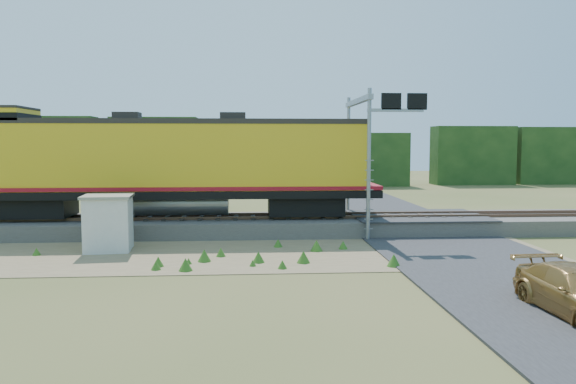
{
  "coord_description": "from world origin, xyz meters",
  "views": [
    {
      "loc": [
        -1.96,
        -23.27,
        4.7
      ],
      "look_at": [
        -0.17,
        3.0,
        2.4
      ],
      "focal_mm": 35.0,
      "sensor_mm": 36.0,
      "label": 1
    }
  ],
  "objects": [
    {
      "name": "ballast",
      "position": [
        0.0,
        6.0,
        0.4
      ],
      "size": [
        70.0,
        5.0,
        0.8
      ],
      "primitive_type": "cube",
      "color": "slate",
      "rests_on": "ground"
    },
    {
      "name": "shed",
      "position": [
        -8.12,
        1.41,
        1.24
      ],
      "size": [
        2.24,
        2.24,
        2.46
      ],
      "rotation": [
        0.0,
        0.0,
        0.09
      ],
      "color": "silver",
      "rests_on": "ground"
    },
    {
      "name": "ground",
      "position": [
        0.0,
        0.0,
        0.0
      ],
      "size": [
        140.0,
        140.0,
        0.0
      ],
      "primitive_type": "plane",
      "color": "#475123",
      "rests_on": "ground"
    },
    {
      "name": "rails",
      "position": [
        0.0,
        6.0,
        0.88
      ],
      "size": [
        70.0,
        1.54,
        0.16
      ],
      "color": "brown",
      "rests_on": "ballast"
    },
    {
      "name": "tree_line_north",
      "position": [
        0.0,
        38.0,
        3.07
      ],
      "size": [
        130.0,
        3.0,
        6.5
      ],
      "color": "#183714",
      "rests_on": "ground"
    },
    {
      "name": "signal_gantry",
      "position": [
        4.09,
        5.33,
        5.46
      ],
      "size": [
        2.89,
        6.2,
        7.3
      ],
      "color": "gray",
      "rests_on": "ground"
    },
    {
      "name": "road",
      "position": [
        7.0,
        0.74,
        0.09
      ],
      "size": [
        7.0,
        66.0,
        0.86
      ],
      "color": "#38383A",
      "rests_on": "ground"
    },
    {
      "name": "dirt_shoulder",
      "position": [
        -2.0,
        0.5,
        0.01
      ],
      "size": [
        26.0,
        8.0,
        0.03
      ],
      "primitive_type": "cube",
      "color": "#8C7754",
      "rests_on": "ground"
    },
    {
      "name": "weed_clumps",
      "position": [
        -3.5,
        0.1,
        0.0
      ],
      "size": [
        15.0,
        6.2,
        0.56
      ],
      "primitive_type": null,
      "color": "#36691E",
      "rests_on": "ground"
    },
    {
      "name": "locomotive",
      "position": [
        -6.35,
        6.0,
        3.7
      ],
      "size": [
        21.5,
        3.28,
        5.55
      ],
      "color": "black",
      "rests_on": "rails"
    }
  ]
}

